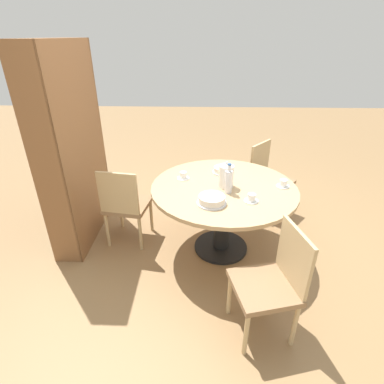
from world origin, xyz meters
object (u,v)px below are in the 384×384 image
chair_c (125,204)px  coffee_pot (226,175)px  cake_second (223,170)px  cup_b (283,184)px  chair_b (268,177)px  cake_main (212,200)px  bookshelf (75,152)px  water_bottle (229,181)px  cup_a (183,176)px  cup_c (252,198)px  chair_a (273,281)px

chair_c → coffee_pot: 1.07m
cake_second → cup_b: (-0.31, -0.55, 0.00)m
chair_b → cake_main: 1.37m
chair_c → cup_b: chair_c is taller
bookshelf → coffee_pot: bookshelf is taller
coffee_pot → water_bottle: (-0.12, -0.01, -0.00)m
cake_second → water_bottle: bearing=-176.9°
cup_b → bookshelf: bearing=82.9°
cup_a → cup_c: (-0.44, -0.61, 0.00)m
chair_b → cup_a: size_ratio=7.02×
coffee_pot → cake_second: coffee_pot is taller
chair_b → cup_c: bearing=-158.9°
chair_a → chair_b: (1.74, -0.30, 0.00)m
chair_c → cake_main: chair_c is taller
coffee_pot → cake_main: coffee_pot is taller
chair_b → cup_a: chair_b is taller
chair_a → chair_c: bearing=-142.8°
chair_a → bookshelf: (1.21, 1.79, 0.49)m
chair_a → cup_c: (0.66, 0.08, 0.29)m
cup_a → cup_b: size_ratio=1.00×
bookshelf → cake_second: bookshelf is taller
chair_c → cup_c: 1.30m
water_bottle → cup_b: (0.13, -0.53, -0.08)m
cake_main → cake_second: size_ratio=1.25×
cup_b → cake_main: bearing=116.6°
coffee_pot → cup_b: 0.55m
cake_main → cup_b: 0.76m
chair_a → chair_b: same height
cup_a → chair_a: bearing=-148.0°
cake_main → bookshelf: bearing=66.5°
cup_a → cup_c: size_ratio=1.00×
cake_main → cake_second: bearing=-11.2°
chair_c → cake_main: 1.01m
coffee_pot → cake_main: size_ratio=0.99×
cup_a → bookshelf: bearing=84.4°
chair_a → chair_b: bearing=156.5°
cake_second → cup_b: cup_b is taller
chair_b → cake_second: bearing=169.3°
cake_second → cup_a: cup_a is taller
coffee_pot → cake_second: 0.33m
chair_c → water_bottle: 1.10m
cake_second → cup_c: size_ratio=1.65×
chair_a → cake_main: bearing=-159.5°
cake_second → cup_a: (-0.16, 0.40, 0.00)m
coffee_pot → cup_a: bearing=69.0°
cake_main → cup_a: same height
coffee_pot → cake_second: (0.32, 0.01, -0.08)m
water_bottle → cake_main: bearing=143.6°
chair_c → cake_second: 1.06m
chair_c → water_bottle: water_bottle is taller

